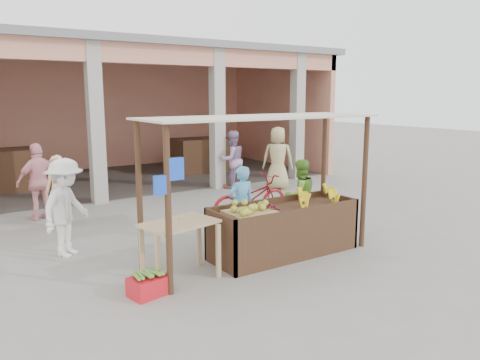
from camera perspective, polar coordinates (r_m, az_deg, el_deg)
ground at (r=7.97m, az=2.46°, el=-9.62°), size 60.00×60.00×0.00m
market_building at (r=15.65m, az=-16.96°, el=9.86°), size 14.40×6.40×4.20m
fruit_stall at (r=8.14m, az=5.37°, el=-6.27°), size 2.60×0.95×0.80m
stall_awning at (r=7.57m, az=2.22°, el=4.70°), size 4.09×1.35×2.39m
banana_heap at (r=8.52m, az=9.20°, el=-2.10°), size 1.12×0.61×0.20m
melon_tray at (r=7.59m, az=1.25°, el=-3.58°), size 0.76×0.66×0.20m
berry_heap at (r=7.82m, az=3.71°, el=-3.41°), size 0.40×0.33×0.13m
side_table at (r=7.05m, az=-7.37°, el=-6.20°), size 1.20×0.93×0.87m
papaya_pile at (r=6.98m, az=-7.42°, el=-4.28°), size 0.72×0.41×0.21m
red_crate at (r=6.71m, az=-11.06°, el=-12.56°), size 0.58×0.47×0.27m
plantain_bundle at (r=6.64m, az=-11.11°, el=-11.18°), size 0.39×0.27×0.08m
produce_sacks at (r=13.85m, az=-1.44°, el=0.30°), size 0.78×0.73×0.60m
vendor_blue at (r=8.60m, az=0.15°, el=-2.74°), size 0.59×0.45×1.55m
vendor_green at (r=9.44m, az=7.30°, el=-1.66°), size 0.78×0.50×1.54m
motorcycle at (r=10.14m, az=1.26°, el=-2.14°), size 0.74×2.03×1.05m
shopper_a at (r=8.43m, az=-20.48°, el=-2.74°), size 1.26×1.21×1.81m
shopper_b at (r=11.13m, az=-23.28°, el=0.11°), size 1.17×0.80×1.81m
shopper_c at (r=13.52m, az=4.62°, el=3.08°), size 1.16×1.11×2.02m
shopper_e at (r=10.30m, az=-21.28°, el=-1.17°), size 0.73×0.71×1.57m
shopper_f at (r=13.68m, az=-0.97°, el=2.83°), size 0.90×0.52×1.85m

